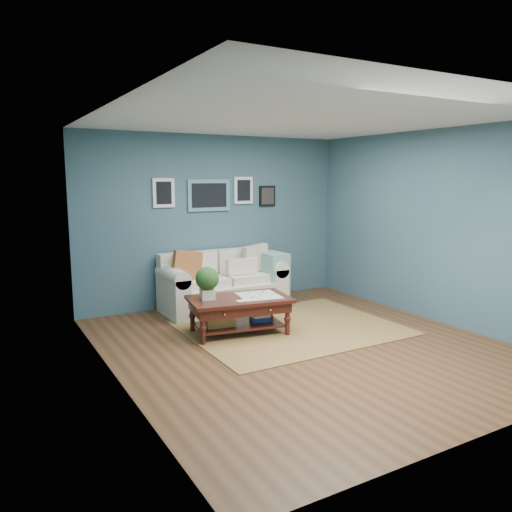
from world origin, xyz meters
TOP-DOWN VIEW (x-y plane):
  - room_shell at (-0.00, 0.06)m, footprint 5.00×5.02m
  - area_rug at (0.25, 0.64)m, footprint 2.77×2.22m
  - loveseat at (-0.03, 2.03)m, footprint 1.93×0.88m
  - coffee_table at (-0.54, 0.81)m, footprint 1.41×0.97m

SIDE VIEW (x-z plane):
  - area_rug at x=0.25m, z-range 0.00..0.01m
  - coffee_table at x=-0.54m, z-range -0.05..0.86m
  - loveseat at x=-0.03m, z-range -0.09..0.90m
  - room_shell at x=0.00m, z-range 0.01..2.71m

